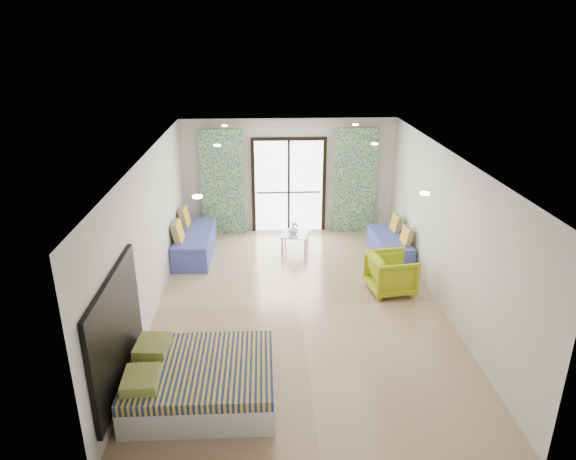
{
  "coord_description": "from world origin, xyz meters",
  "views": [
    {
      "loc": [
        -0.59,
        -7.99,
        4.55
      ],
      "look_at": [
        -0.16,
        0.73,
        1.15
      ],
      "focal_mm": 32.0,
      "sensor_mm": 36.0,
      "label": 1
    }
  ],
  "objects_px": {
    "bed": "(200,380)",
    "daybed_left": "(194,242)",
    "coffee_table": "(295,235)",
    "daybed_right": "(391,245)",
    "armchair": "(391,272)"
  },
  "relations": [
    {
      "from": "daybed_right",
      "to": "bed",
      "type": "bearing_deg",
      "value": -131.89
    },
    {
      "from": "coffee_table",
      "to": "armchair",
      "type": "height_order",
      "value": "armchair"
    },
    {
      "from": "bed",
      "to": "armchair",
      "type": "bearing_deg",
      "value": 41.47
    },
    {
      "from": "daybed_left",
      "to": "armchair",
      "type": "xyz_separation_m",
      "value": [
        3.85,
        -1.86,
        0.11
      ]
    },
    {
      "from": "bed",
      "to": "daybed_left",
      "type": "xyz_separation_m",
      "value": [
        -0.64,
        4.69,
        0.02
      ]
    },
    {
      "from": "daybed_right",
      "to": "armchair",
      "type": "relative_size",
      "value": 2.0
    },
    {
      "from": "daybed_right",
      "to": "armchair",
      "type": "distance_m",
      "value": 1.67
    },
    {
      "from": "bed",
      "to": "daybed_left",
      "type": "relative_size",
      "value": 0.98
    },
    {
      "from": "daybed_left",
      "to": "coffee_table",
      "type": "xyz_separation_m",
      "value": [
        2.19,
        0.17,
        0.05
      ]
    },
    {
      "from": "daybed_left",
      "to": "armchair",
      "type": "relative_size",
      "value": 2.37
    },
    {
      "from": "bed",
      "to": "daybed_left",
      "type": "distance_m",
      "value": 4.74
    },
    {
      "from": "coffee_table",
      "to": "armchair",
      "type": "distance_m",
      "value": 2.62
    },
    {
      "from": "coffee_table",
      "to": "daybed_right",
      "type": "bearing_deg",
      "value": -11.5
    },
    {
      "from": "bed",
      "to": "armchair",
      "type": "xyz_separation_m",
      "value": [
        3.21,
        2.83,
        0.13
      ]
    },
    {
      "from": "daybed_right",
      "to": "armchair",
      "type": "height_order",
      "value": "armchair"
    }
  ]
}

